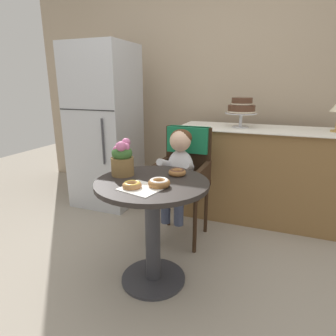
{
  "coord_description": "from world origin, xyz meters",
  "views": [
    {
      "loc": [
        0.71,
        -1.56,
        1.31
      ],
      "look_at": [
        0.05,
        0.15,
        0.77
      ],
      "focal_mm": 30.94,
      "sensor_mm": 36.0,
      "label": 1
    }
  ],
  "objects_px": {
    "cafe_table": "(152,212)",
    "wicker_chair": "(185,165)",
    "seated_child": "(179,165)",
    "donut_front": "(159,183)",
    "refrigerator": "(105,128)",
    "donut_side": "(132,185)",
    "flower_vase": "(122,158)",
    "tiered_cake_stand": "(242,108)",
    "donut_mid": "(177,172)"
  },
  "relations": [
    {
      "from": "wicker_chair",
      "to": "flower_vase",
      "type": "xyz_separation_m",
      "value": [
        -0.22,
        -0.66,
        0.19
      ]
    },
    {
      "from": "donut_side",
      "to": "tiered_cake_stand",
      "type": "bearing_deg",
      "value": 74.3
    },
    {
      "from": "donut_front",
      "to": "flower_vase",
      "type": "bearing_deg",
      "value": 158.47
    },
    {
      "from": "wicker_chair",
      "to": "cafe_table",
      "type": "bearing_deg",
      "value": -93.39
    },
    {
      "from": "donut_side",
      "to": "flower_vase",
      "type": "relative_size",
      "value": 0.47
    },
    {
      "from": "donut_side",
      "to": "flower_vase",
      "type": "xyz_separation_m",
      "value": [
        -0.18,
        0.21,
        0.09
      ]
    },
    {
      "from": "refrigerator",
      "to": "donut_side",
      "type": "bearing_deg",
      "value": -51.67
    },
    {
      "from": "flower_vase",
      "to": "refrigerator",
      "type": "distance_m",
      "value": 1.33
    },
    {
      "from": "donut_front",
      "to": "donut_mid",
      "type": "height_order",
      "value": "donut_front"
    },
    {
      "from": "donut_front",
      "to": "donut_mid",
      "type": "distance_m",
      "value": 0.25
    },
    {
      "from": "donut_mid",
      "to": "refrigerator",
      "type": "bearing_deg",
      "value": 141.34
    },
    {
      "from": "donut_mid",
      "to": "flower_vase",
      "type": "height_order",
      "value": "flower_vase"
    },
    {
      "from": "wicker_chair",
      "to": "flower_vase",
      "type": "relative_size",
      "value": 3.9
    },
    {
      "from": "donut_side",
      "to": "flower_vase",
      "type": "distance_m",
      "value": 0.29
    },
    {
      "from": "donut_side",
      "to": "refrigerator",
      "type": "height_order",
      "value": "refrigerator"
    },
    {
      "from": "donut_mid",
      "to": "donut_side",
      "type": "distance_m",
      "value": 0.37
    },
    {
      "from": "cafe_table",
      "to": "seated_child",
      "type": "relative_size",
      "value": 0.99
    },
    {
      "from": "donut_side",
      "to": "refrigerator",
      "type": "bearing_deg",
      "value": 128.33
    },
    {
      "from": "flower_vase",
      "to": "tiered_cake_stand",
      "type": "relative_size",
      "value": 0.82
    },
    {
      "from": "wicker_chair",
      "to": "donut_side",
      "type": "relative_size",
      "value": 8.39
    },
    {
      "from": "seated_child",
      "to": "donut_side",
      "type": "distance_m",
      "value": 0.71
    },
    {
      "from": "donut_mid",
      "to": "tiered_cake_stand",
      "type": "bearing_deg",
      "value": 77.59
    },
    {
      "from": "seated_child",
      "to": "donut_front",
      "type": "relative_size",
      "value": 5.48
    },
    {
      "from": "wicker_chair",
      "to": "flower_vase",
      "type": "height_order",
      "value": "flower_vase"
    },
    {
      "from": "wicker_chair",
      "to": "donut_side",
      "type": "xyz_separation_m",
      "value": [
        -0.04,
        -0.87,
        0.1
      ]
    },
    {
      "from": "donut_front",
      "to": "wicker_chair",
      "type": "bearing_deg",
      "value": 96.81
    },
    {
      "from": "donut_side",
      "to": "tiered_cake_stand",
      "type": "height_order",
      "value": "tiered_cake_stand"
    },
    {
      "from": "cafe_table",
      "to": "donut_side",
      "type": "height_order",
      "value": "donut_side"
    },
    {
      "from": "cafe_table",
      "to": "wicker_chair",
      "type": "bearing_deg",
      "value": 90.97
    },
    {
      "from": "cafe_table",
      "to": "donut_side",
      "type": "distance_m",
      "value": 0.29
    },
    {
      "from": "seated_child",
      "to": "tiered_cake_stand",
      "type": "height_order",
      "value": "tiered_cake_stand"
    },
    {
      "from": "tiered_cake_stand",
      "to": "cafe_table",
      "type": "bearing_deg",
      "value": -105.25
    },
    {
      "from": "donut_mid",
      "to": "tiered_cake_stand",
      "type": "distance_m",
      "value": 1.2
    },
    {
      "from": "seated_child",
      "to": "donut_mid",
      "type": "height_order",
      "value": "seated_child"
    },
    {
      "from": "donut_front",
      "to": "donut_side",
      "type": "xyz_separation_m",
      "value": [
        -0.14,
        -0.08,
        -0.0
      ]
    },
    {
      "from": "donut_mid",
      "to": "tiered_cake_stand",
      "type": "height_order",
      "value": "tiered_cake_stand"
    },
    {
      "from": "cafe_table",
      "to": "tiered_cake_stand",
      "type": "height_order",
      "value": "tiered_cake_stand"
    },
    {
      "from": "donut_front",
      "to": "tiered_cake_stand",
      "type": "xyz_separation_m",
      "value": [
        0.27,
        1.38,
        0.34
      ]
    },
    {
      "from": "wicker_chair",
      "to": "donut_front",
      "type": "bearing_deg",
      "value": -87.55
    },
    {
      "from": "donut_side",
      "to": "tiered_cake_stand",
      "type": "xyz_separation_m",
      "value": [
        0.41,
        1.46,
        0.34
      ]
    },
    {
      "from": "seated_child",
      "to": "refrigerator",
      "type": "bearing_deg",
      "value": 152.17
    },
    {
      "from": "cafe_table",
      "to": "wicker_chair",
      "type": "distance_m",
      "value": 0.72
    },
    {
      "from": "cafe_table",
      "to": "tiered_cake_stand",
      "type": "distance_m",
      "value": 1.47
    },
    {
      "from": "cafe_table",
      "to": "refrigerator",
      "type": "xyz_separation_m",
      "value": [
        -1.05,
        1.1,
        0.34
      ]
    },
    {
      "from": "donut_side",
      "to": "tiered_cake_stand",
      "type": "relative_size",
      "value": 0.38
    },
    {
      "from": "donut_front",
      "to": "seated_child",
      "type": "bearing_deg",
      "value": 98.48
    },
    {
      "from": "refrigerator",
      "to": "tiered_cake_stand",
      "type": "bearing_deg",
      "value": 8.11
    },
    {
      "from": "flower_vase",
      "to": "refrigerator",
      "type": "relative_size",
      "value": 0.14
    },
    {
      "from": "wicker_chair",
      "to": "donut_front",
      "type": "xyz_separation_m",
      "value": [
        0.09,
        -0.78,
        0.11
      ]
    },
    {
      "from": "donut_side",
      "to": "refrigerator",
      "type": "distance_m",
      "value": 1.61
    }
  ]
}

